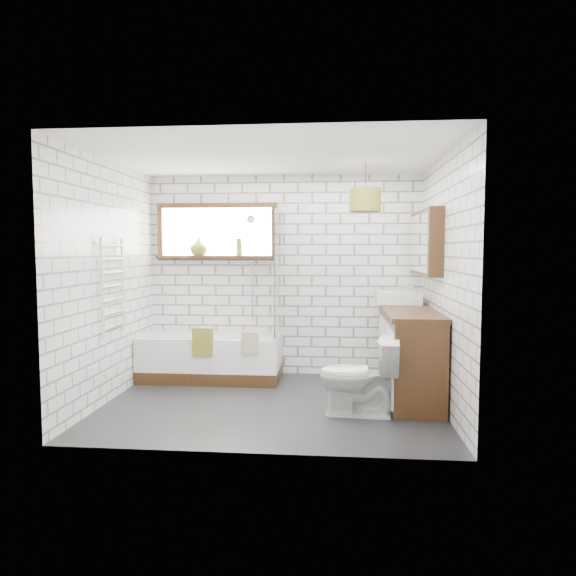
# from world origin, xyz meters

# --- Properties ---
(floor) EXTENTS (3.40, 2.60, 0.01)m
(floor) POSITION_xyz_m (0.00, 0.00, -0.01)
(floor) COLOR black
(floor) RESTS_ON ground
(ceiling) EXTENTS (3.40, 2.60, 0.01)m
(ceiling) POSITION_xyz_m (0.00, 0.00, 2.50)
(ceiling) COLOR white
(ceiling) RESTS_ON ground
(wall_back) EXTENTS (3.40, 0.01, 2.50)m
(wall_back) POSITION_xyz_m (0.00, 1.30, 1.25)
(wall_back) COLOR white
(wall_back) RESTS_ON ground
(wall_front) EXTENTS (3.40, 0.01, 2.50)m
(wall_front) POSITION_xyz_m (0.00, -1.30, 1.25)
(wall_front) COLOR white
(wall_front) RESTS_ON ground
(wall_left) EXTENTS (0.01, 2.60, 2.50)m
(wall_left) POSITION_xyz_m (-1.70, 0.00, 1.25)
(wall_left) COLOR white
(wall_left) RESTS_ON ground
(wall_right) EXTENTS (0.01, 2.60, 2.50)m
(wall_right) POSITION_xyz_m (1.70, 0.00, 1.25)
(wall_right) COLOR white
(wall_right) RESTS_ON ground
(window) EXTENTS (1.52, 0.16, 0.68)m
(window) POSITION_xyz_m (-0.85, 1.26, 1.80)
(window) COLOR black
(window) RESTS_ON wall_back
(towel_radiator) EXTENTS (0.06, 0.52, 1.00)m
(towel_radiator) POSITION_xyz_m (-1.66, 0.00, 1.20)
(towel_radiator) COLOR white
(towel_radiator) RESTS_ON wall_left
(mirror_cabinet) EXTENTS (0.16, 1.20, 0.70)m
(mirror_cabinet) POSITION_xyz_m (1.62, 0.60, 1.65)
(mirror_cabinet) COLOR black
(mirror_cabinet) RESTS_ON wall_right
(shower_riser) EXTENTS (0.02, 0.02, 1.30)m
(shower_riser) POSITION_xyz_m (-0.40, 1.26, 1.35)
(shower_riser) COLOR silver
(shower_riser) RESTS_ON wall_back
(bathtub) EXTENTS (1.67, 0.74, 0.54)m
(bathtub) POSITION_xyz_m (-0.85, 0.93, 0.27)
(bathtub) COLOR white
(bathtub) RESTS_ON floor
(shower_screen) EXTENTS (0.02, 0.72, 1.50)m
(shower_screen) POSITION_xyz_m (-0.04, 0.93, 1.29)
(shower_screen) COLOR white
(shower_screen) RESTS_ON bathtub
(towel_green) EXTENTS (0.24, 0.06, 0.32)m
(towel_green) POSITION_xyz_m (-0.86, 0.56, 0.52)
(towel_green) COLOR olive
(towel_green) RESTS_ON bathtub
(towel_beige) EXTENTS (0.19, 0.05, 0.25)m
(towel_beige) POSITION_xyz_m (-0.32, 0.56, 0.52)
(towel_beige) COLOR tan
(towel_beige) RESTS_ON bathtub
(vanity) EXTENTS (0.54, 1.66, 0.95)m
(vanity) POSITION_xyz_m (1.43, 0.40, 0.48)
(vanity) COLOR black
(vanity) RESTS_ON floor
(basin) EXTENTS (0.49, 0.43, 0.14)m
(basin) POSITION_xyz_m (1.37, 0.90, 1.02)
(basin) COLOR white
(basin) RESTS_ON vanity
(tap) EXTENTS (0.04, 0.04, 0.17)m
(tap) POSITION_xyz_m (1.53, 0.90, 1.09)
(tap) COLOR silver
(tap) RESTS_ON vanity
(toilet) EXTENTS (0.47, 0.76, 0.76)m
(toilet) POSITION_xyz_m (0.86, -0.29, 0.38)
(toilet) COLOR white
(toilet) RESTS_ON floor
(vase_olive) EXTENTS (0.29, 0.29, 0.23)m
(vase_olive) POSITION_xyz_m (-1.07, 1.23, 1.60)
(vase_olive) COLOR olive
(vase_olive) RESTS_ON window
(vase_dark) EXTENTS (0.26, 0.26, 0.21)m
(vase_dark) POSITION_xyz_m (-1.07, 1.23, 1.59)
(vase_dark) COLOR black
(vase_dark) RESTS_ON window
(bottle) EXTENTS (0.09, 0.09, 0.21)m
(bottle) POSITION_xyz_m (-0.56, 1.23, 1.59)
(bottle) COLOR olive
(bottle) RESTS_ON window
(pendant) EXTENTS (0.33, 0.33, 0.24)m
(pendant) POSITION_xyz_m (0.95, 0.40, 2.10)
(pendant) COLOR olive
(pendant) RESTS_ON ceiling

